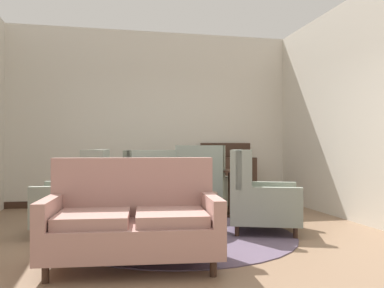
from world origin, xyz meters
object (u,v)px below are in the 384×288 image
armchair_back_corner (203,186)px  sideboard (228,177)px  porcelain_vase (176,180)px  armchair_far_left (80,199)px  coffee_table (179,199)px  settee (133,221)px  armchair_near_sideboard (143,189)px  armchair_beside_settee (258,198)px  side_table (230,188)px

armchair_back_corner → sideboard: 1.39m
porcelain_vase → armchair_far_left: bearing=171.2°
coffee_table → porcelain_vase: (-0.04, 0.01, 0.24)m
sideboard → settee: bearing=-119.2°
coffee_table → armchair_far_left: 1.24m
armchair_far_left → armchair_near_sideboard: 1.34m
armchair_beside_settee → coffee_table: bearing=101.4°
coffee_table → armchair_far_left: armchair_far_left is taller
armchair_far_left → armchair_near_sideboard: armchair_far_left is taller
armchair_far_left → side_table: bearing=115.6°
coffee_table → side_table: side_table is taller
settee → armchair_near_sideboard: bearing=88.1°
side_table → sideboard: (0.37, 1.32, 0.07)m
armchair_back_corner → armchair_near_sideboard: 0.95m
porcelain_vase → armchair_far_left: armchair_far_left is taller
porcelain_vase → settee: (-0.63, -1.32, -0.26)m
coffee_table → side_table: (0.99, 1.00, 0.02)m
side_table → armchair_far_left: bearing=-160.0°
porcelain_vase → armchair_far_left: size_ratio=0.35×
armchair_far_left → armchair_beside_settee: (2.23, -0.36, -0.00)m
armchair_far_left → armchair_beside_settee: bearing=86.5°
coffee_table → porcelain_vase: bearing=162.8°
sideboard → armchair_back_corner: bearing=-123.8°
porcelain_vase → armchair_near_sideboard: (-0.32, 1.20, -0.23)m
armchair_far_left → porcelain_vase: bearing=86.8°
coffee_table → sideboard: (1.37, 2.32, 0.09)m
coffee_table → armchair_far_left: bearing=170.9°
armchair_beside_settee → side_table: bearing=20.9°
sideboard → side_table: bearing=-105.8°
porcelain_vase → side_table: bearing=44.0°
porcelain_vase → armchair_near_sideboard: 1.26m
settee → armchair_far_left: (-0.57, 1.51, 0.04)m
armchair_back_corner → sideboard: size_ratio=0.95×
settee → armchair_near_sideboard: armchair_near_sideboard is taller
settee → side_table: bearing=59.6°
armchair_back_corner → side_table: armchair_back_corner is taller
settee → armchair_far_left: armchair_far_left is taller
porcelain_vase → armchair_beside_settee: armchair_beside_settee is taller
porcelain_vase → coffee_table: bearing=-17.2°
armchair_near_sideboard → side_table: size_ratio=1.61×
armchair_back_corner → side_table: bearing=-176.8°
sideboard → armchair_beside_settee: bearing=-98.4°
settee → sideboard: 4.16m
coffee_table → porcelain_vase: 0.24m
armchair_beside_settee → sideboard: size_ratio=0.94×
side_table → porcelain_vase: bearing=-136.0°
coffee_table → armchair_far_left: size_ratio=0.94×
settee → sideboard: (2.03, 3.63, 0.11)m
armchair_far_left → side_table: armchair_far_left is taller
armchair_far_left → sideboard: size_ratio=0.90×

